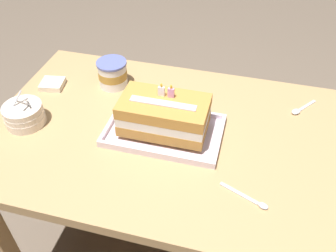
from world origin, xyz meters
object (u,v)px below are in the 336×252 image
Objects in this scene: napkin_pile at (52,84)px; ice_cream_tub at (113,73)px; bowl_stack at (24,115)px; serving_spoon_by_bowls at (298,110)px; birthday_cake at (164,115)px; serving_spoon_near_tray at (253,201)px; foil_tray at (164,131)px.

ice_cream_tub is at bearing 17.78° from napkin_pile.
bowl_stack is 1.19× the size of serving_spoon_by_bowls.
serving_spoon_by_bowls is at bearing 5.26° from napkin_pile.
birthday_cake is 0.37m from serving_spoon_near_tray.
napkin_pile is at bearing 156.25° from serving_spoon_near_tray.
ice_cream_tub is 1.00× the size of serving_spoon_by_bowls.
foil_tray is 1.36× the size of birthday_cake.
ice_cream_tub is (0.20, 0.28, 0.02)m from bowl_stack.
foil_tray is 3.96× the size of napkin_pile.
foil_tray is at bearing -151.91° from serving_spoon_by_bowls.
ice_cream_tub reaches higher than foil_tray.
serving_spoon_near_tray is (0.76, -0.13, -0.03)m from bowl_stack.
foil_tray reaches higher than serving_spoon_by_bowls.
napkin_pile is (-0.89, -0.08, 0.01)m from serving_spoon_by_bowls.
birthday_cake is at bearing -151.92° from serving_spoon_by_bowls.
ice_cream_tub is 0.23m from napkin_pile.
birthday_cake is 2.45× the size of serving_spoon_by_bowls.
birthday_cake is at bearing 8.45° from bowl_stack.
ice_cream_tub is 0.79× the size of serving_spoon_near_tray.
foil_tray reaches higher than napkin_pile.
serving_spoon_by_bowls is 0.89m from napkin_pile.
bowl_stack is at bearing -85.89° from napkin_pile.
serving_spoon_near_tray is at bearing -23.75° from napkin_pile.
foil_tray is 0.46m from bowl_stack.
birthday_cake is 1.94× the size of serving_spoon_near_tray.
ice_cream_tub is (-0.26, 0.21, 0.04)m from foil_tray.
bowl_stack reaches higher than serving_spoon_by_bowls.
birthday_cake is 2.45× the size of ice_cream_tub.
serving_spoon_by_bowls is (0.12, 0.42, 0.00)m from serving_spoon_near_tray.
ice_cream_tub is 0.67m from serving_spoon_by_bowls.
ice_cream_tub is 0.69m from serving_spoon_near_tray.
bowl_stack is 0.77m from serving_spoon_near_tray.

